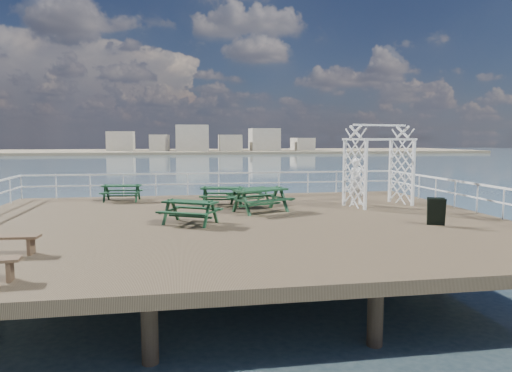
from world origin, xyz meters
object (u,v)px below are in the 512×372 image
(picnic_table_a, at_px, (122,189))
(person, at_px, (357,181))
(picnic_table_b, at_px, (223,192))
(picnic_table_d, at_px, (190,207))
(picnic_table_e, at_px, (261,195))
(picnic_table_c, at_px, (250,192))
(trellis_arbor, at_px, (379,170))
(flat_bench_near, at_px, (5,241))

(picnic_table_a, height_order, person, person)
(picnic_table_b, height_order, person, person)
(picnic_table_d, distance_m, picnic_table_e, 3.28)
(picnic_table_d, bearing_deg, picnic_table_c, 86.11)
(picnic_table_c, bearing_deg, picnic_table_b, 164.41)
(picnic_table_a, relative_size, picnic_table_c, 0.89)
(trellis_arbor, bearing_deg, picnic_table_e, 172.15)
(trellis_arbor, bearing_deg, picnic_table_a, 146.70)
(picnic_table_b, bearing_deg, picnic_table_c, 18.69)
(picnic_table_b, height_order, picnic_table_c, picnic_table_b)
(picnic_table_a, distance_m, picnic_table_b, 4.66)
(flat_bench_near, distance_m, person, 12.86)
(picnic_table_a, distance_m, flat_bench_near, 9.18)
(picnic_table_b, height_order, picnic_table_d, picnic_table_b)
(person, bearing_deg, picnic_table_d, -162.78)
(picnic_table_a, bearing_deg, picnic_table_d, -59.18)
(picnic_table_e, bearing_deg, person, -8.37)
(picnic_table_a, xyz_separation_m, trellis_arbor, (10.39, -3.12, 0.95))
(picnic_table_a, distance_m, person, 10.02)
(picnic_table_b, xyz_separation_m, trellis_arbor, (6.19, -1.09, 0.92))
(picnic_table_e, distance_m, flat_bench_near, 8.69)
(picnic_table_c, height_order, trellis_arbor, trellis_arbor)
(picnic_table_c, height_order, picnic_table_d, picnic_table_d)
(flat_bench_near, bearing_deg, person, 33.91)
(picnic_table_d, height_order, person, person)
(picnic_table_b, distance_m, person, 5.50)
(trellis_arbor, xyz_separation_m, person, (-0.75, 0.39, -0.50))
(person, bearing_deg, picnic_table_b, 165.30)
(picnic_table_d, xyz_separation_m, person, (6.82, 3.13, 0.43))
(picnic_table_a, distance_m, picnic_table_c, 5.67)
(picnic_table_c, bearing_deg, person, -33.77)
(picnic_table_a, height_order, flat_bench_near, picnic_table_a)
(picnic_table_e, relative_size, person, 1.29)
(picnic_table_b, distance_m, picnic_table_c, 1.16)
(picnic_table_b, xyz_separation_m, picnic_table_e, (1.23, -1.85, 0.09))
(picnic_table_d, distance_m, flat_bench_near, 5.41)
(picnic_table_a, xyz_separation_m, picnic_table_e, (5.43, -3.88, 0.12))
(flat_bench_near, bearing_deg, picnic_table_a, 84.71)
(picnic_table_d, relative_size, person, 1.13)
(picnic_table_d, relative_size, picnic_table_e, 0.87)
(picnic_table_b, bearing_deg, picnic_table_a, 165.72)
(picnic_table_b, relative_size, trellis_arbor, 0.60)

